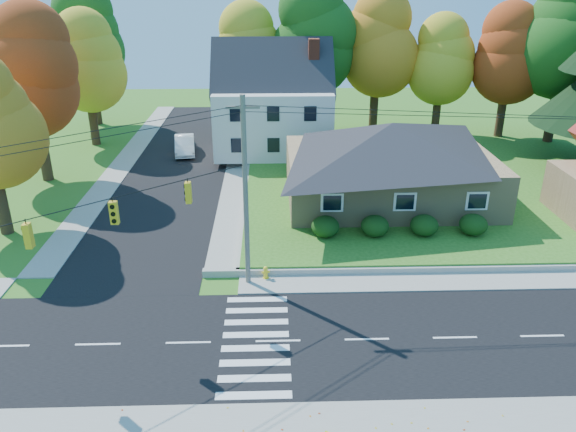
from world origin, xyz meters
name	(u,v)px	position (x,y,z in m)	size (l,w,h in m)	color
ground	(278,341)	(0.00, 0.00, 0.00)	(120.00, 120.00, 0.00)	#3D7923
road_main	(278,341)	(0.00, 0.00, 0.01)	(90.00, 8.00, 0.02)	black
road_cross	(182,163)	(-8.00, 26.00, 0.01)	(8.00, 44.00, 0.02)	black
sidewalk_north	(277,284)	(0.00, 5.00, 0.04)	(90.00, 2.00, 0.08)	#9C9A90
sidewalk_south	(280,423)	(0.00, -5.00, 0.04)	(90.00, 2.00, 0.08)	#9C9A90
lawn	(437,177)	(13.00, 21.00, 0.25)	(30.00, 30.00, 0.50)	#3D7923
ranch_house	(390,160)	(8.00, 16.00, 3.27)	(14.60, 10.60, 5.40)	tan
colonial_house	(273,105)	(0.04, 28.00, 4.58)	(10.40, 8.40, 9.60)	silver
hedge_row	(400,226)	(7.50, 9.80, 1.14)	(10.70, 1.70, 1.27)	#163A10
traffic_infrastructure	(273,224)	(-0.15, 1.35, 5.15)	(38.10, 10.66, 10.00)	#666059
tree_lot_0	(251,52)	(-2.00, 34.00, 8.31)	(6.72, 6.72, 12.51)	#3F2A19
tree_lot_1	(315,38)	(4.00, 33.00, 9.61)	(7.84, 7.84, 14.60)	#3F2A19
tree_lot_2	(378,44)	(10.00, 34.00, 8.96)	(7.28, 7.28, 13.56)	#3F2A19
tree_lot_3	(442,60)	(16.00, 33.00, 7.65)	(6.16, 6.16, 11.47)	#3F2A19
tree_lot_4	(510,54)	(22.00, 32.00, 8.31)	(6.72, 6.72, 12.51)	#3F2A19
tree_lot_5	(568,33)	(26.00, 30.00, 10.27)	(8.40, 8.40, 15.64)	#3F2A19
tree_west_1	(29,71)	(-18.00, 22.00, 8.46)	(7.28, 7.28, 13.56)	#3F2A19
tree_west_2	(85,61)	(-17.00, 32.00, 7.81)	(6.72, 6.72, 12.51)	#3F2A19
tree_west_3	(87,37)	(-19.00, 40.00, 9.11)	(7.84, 7.84, 14.60)	#3F2A19
white_car	(185,145)	(-8.03, 28.65, 0.83)	(1.70, 4.89, 1.61)	white
fire_hydrant	(266,273)	(-0.57, 5.58, 0.37)	(0.44, 0.34, 0.76)	yellow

